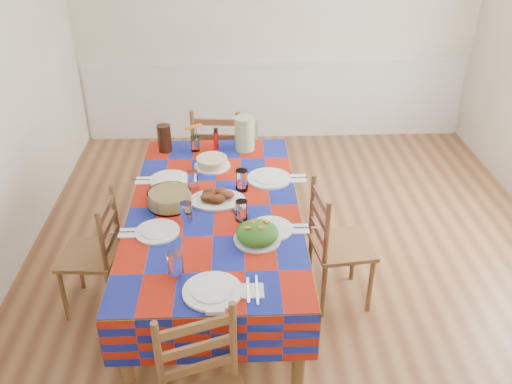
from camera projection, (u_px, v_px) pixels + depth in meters
room at (304, 106)px, 3.80m from camera, size 4.58×5.08×2.78m
wainscot at (276, 98)px, 6.38m from camera, size 4.41×0.06×0.92m
dining_table at (215, 218)px, 3.69m from camera, size 1.14×2.12×0.83m
setting_near_head at (200, 281)px, 2.91m from camera, size 0.52×0.35×0.16m
setting_left_near at (167, 224)px, 3.40m from camera, size 0.51×0.30×0.13m
setting_left_far at (177, 180)px, 3.90m from camera, size 0.53×0.31×0.14m
setting_right_near at (261, 222)px, 3.42m from camera, size 0.54×0.31×0.14m
setting_right_far at (260, 179)px, 3.90m from camera, size 0.60×0.35×0.15m
meat_platter at (217, 197)px, 3.68m from camera, size 0.39×0.28×0.08m
salad_platter at (257, 234)px, 3.28m from camera, size 0.29×0.29×0.12m
pasta_bowl at (170, 199)px, 3.63m from camera, size 0.30×0.30×0.11m
cake at (212, 162)px, 4.12m from camera, size 0.28×0.28×0.08m
serving_utensils at (242, 214)px, 3.55m from camera, size 0.16×0.37×0.01m
flower_vase at (195, 140)px, 4.33m from camera, size 0.15×0.12×0.24m
hot_sauce at (216, 139)px, 4.37m from camera, size 0.04×0.04×0.18m
green_pitcher at (245, 134)px, 4.34m from camera, size 0.16×0.16×0.28m
tea_pitcher at (164, 138)px, 4.33m from camera, size 0.11×0.11×0.22m
name_card at (215, 312)px, 2.75m from camera, size 0.10×0.03×0.02m
chair_far at (219, 159)px, 4.96m from camera, size 0.50×0.48×1.03m
chair_left at (95, 255)px, 3.80m from camera, size 0.41×0.43×0.91m
chair_right at (336, 246)px, 3.85m from camera, size 0.46×0.47×0.96m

